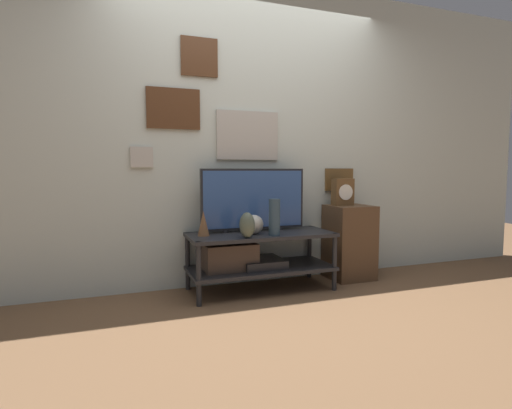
% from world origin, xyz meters
% --- Properties ---
extents(ground_plane, '(12.00, 12.00, 0.00)m').
position_xyz_m(ground_plane, '(0.00, 0.00, 0.00)').
color(ground_plane, brown).
extents(wall_back, '(6.40, 0.08, 2.70)m').
position_xyz_m(wall_back, '(-0.00, 0.60, 1.35)').
color(wall_back, beige).
rests_on(wall_back, ground_plane).
extents(media_console, '(1.22, 0.51, 0.49)m').
position_xyz_m(media_console, '(-0.10, 0.30, 0.31)').
color(media_console, '#232326').
rests_on(media_console, ground_plane).
extents(television, '(0.93, 0.05, 0.54)m').
position_xyz_m(television, '(-0.02, 0.41, 0.77)').
color(television, black).
rests_on(television, media_console).
extents(vase_slim_bronze, '(0.10, 0.10, 0.20)m').
position_xyz_m(vase_slim_bronze, '(-0.49, 0.32, 0.59)').
color(vase_slim_bronze, brown).
rests_on(vase_slim_bronze, media_console).
extents(vase_tall_ceramic, '(0.09, 0.09, 0.30)m').
position_xyz_m(vase_tall_ceramic, '(0.06, 0.14, 0.64)').
color(vase_tall_ceramic, '#2D4251').
rests_on(vase_tall_ceramic, media_console).
extents(vase_urn_stoneware, '(0.12, 0.13, 0.20)m').
position_xyz_m(vase_urn_stoneware, '(-0.19, 0.10, 0.59)').
color(vase_urn_stoneware, '#4C5647').
rests_on(vase_urn_stoneware, media_console).
extents(vase_round_glass, '(0.16, 0.16, 0.16)m').
position_xyz_m(vase_round_glass, '(-0.07, 0.27, 0.57)').
color(vase_round_glass, beige).
rests_on(vase_round_glass, media_console).
extents(side_table, '(0.39, 0.38, 0.69)m').
position_xyz_m(side_table, '(0.92, 0.37, 0.35)').
color(side_table, '#513823').
rests_on(side_table, ground_plane).
extents(mantel_clock, '(0.19, 0.11, 0.25)m').
position_xyz_m(mantel_clock, '(0.87, 0.41, 0.82)').
color(mantel_clock, brown).
rests_on(mantel_clock, side_table).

